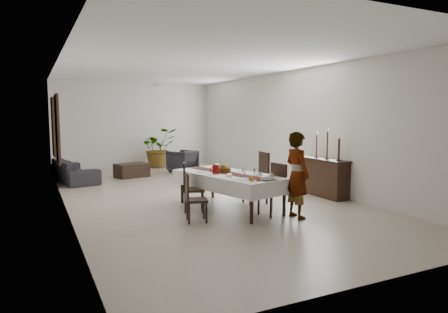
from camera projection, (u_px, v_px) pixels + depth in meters
The scene contains 87 objects.
floor at pixel (192, 193), 10.09m from camera, with size 6.00×12.00×0.00m, color #B0A28C.
ceiling at pixel (191, 65), 9.76m from camera, with size 6.00×12.00×0.02m, color white.
wall_back at pixel (135, 125), 15.30m from camera, with size 6.00×0.02×3.20m, color silver.
wall_front at pixel (381, 148), 4.56m from camera, with size 6.00×0.02×3.20m, color silver.
wall_left at pixel (62, 132), 8.62m from camera, with size 0.02×12.00×3.20m, color silver.
wall_right at pixel (291, 128), 11.23m from camera, with size 0.02×12.00×3.20m, color silver.
dining_table_top at pixel (230, 175), 8.34m from camera, with size 0.99×2.39×0.05m, color black.
table_leg_fl at pixel (252, 205), 7.23m from camera, with size 0.07×0.07×0.70m, color black.
table_leg_fr at pixel (284, 199), 7.79m from camera, with size 0.07×0.07×0.70m, color black.
table_leg_bl at pixel (182, 188), 8.97m from camera, with size 0.07×0.07×0.70m, color black.
table_leg_br at pixel (213, 183), 9.52m from camera, with size 0.07×0.07×0.70m, color black.
tablecloth_top at pixel (230, 174), 8.34m from camera, with size 1.17×2.56×0.01m, color white.
tablecloth_drape_left at pixel (207, 184), 7.98m from camera, with size 0.01×2.56×0.30m, color white.
tablecloth_drape_right at pixel (250, 178), 8.72m from camera, with size 0.01×2.56×0.30m, color white.
tablecloth_drape_near at pixel (274, 189), 7.37m from camera, with size 1.17×0.01×0.30m, color white.
tablecloth_drape_far at pixel (194, 174), 9.33m from camera, with size 1.17×0.01×0.30m, color white.
table_runner at pixel (230, 173), 8.34m from camera, with size 0.35×2.49×0.00m, color #5F251B.
red_pitcher at pixel (216, 169), 8.28m from camera, with size 0.15×0.15×0.20m, color maroon.
pitcher_handle at pixel (213, 169), 8.23m from camera, with size 0.12×0.12×0.02m, color #920B0A.
wine_glass_near at pixel (255, 172), 7.91m from camera, with size 0.07×0.07×0.17m, color silver.
wine_glass_mid at pixel (244, 173), 7.85m from camera, with size 0.07×0.07×0.17m, color silver.
teacup_right at pixel (260, 174), 8.06m from camera, with size 0.09×0.09×0.06m, color silver.
saucer_right at pixel (260, 175), 8.07m from camera, with size 0.15×0.15×0.01m, color silver.
teacup_left at pixel (230, 175), 7.88m from camera, with size 0.09×0.09×0.06m, color white.
saucer_left at pixel (230, 177), 7.88m from camera, with size 0.15×0.15×0.01m, color white.
plate_near_right at pixel (272, 177), 7.86m from camera, with size 0.24×0.24×0.01m, color white.
bread_near_right at pixel (272, 175), 7.85m from camera, with size 0.09×0.09×0.09m, color tan.
plate_near_left at pixel (243, 179), 7.57m from camera, with size 0.24×0.24×0.01m, color white.
plate_far_left at pixel (202, 172), 8.55m from camera, with size 0.24×0.24×0.01m, color white.
serving_tray at pixel (265, 179), 7.53m from camera, with size 0.36×0.36×0.02m, color #3D3E42.
jam_jar_a at pixel (258, 179), 7.37m from camera, with size 0.06×0.06×0.07m, color brown.
jam_jar_b at pixel (252, 179), 7.35m from camera, with size 0.06×0.06×0.07m, color #995116.
jam_jar_c at pixel (250, 178), 7.46m from camera, with size 0.06×0.06×0.07m, color brown.
fruit_basket at pixel (224, 170), 8.55m from camera, with size 0.30×0.30×0.10m, color brown.
fruit_red at pixel (224, 166), 8.58m from camera, with size 0.09×0.09×0.09m, color maroon.
fruit_green at pixel (222, 166), 8.54m from camera, with size 0.08×0.08×0.08m, color #498026.
fruit_yellow at pixel (225, 166), 8.51m from camera, with size 0.08×0.08×0.08m, color gold.
chair_right_near_seat at pixel (271, 193), 7.86m from camera, with size 0.43×0.43×0.05m, color black.
chair_right_near_leg_fl at pixel (284, 205), 7.85m from camera, with size 0.04×0.04×0.43m, color black.
chair_right_near_leg_fr at pixel (272, 202), 8.13m from camera, with size 0.04×0.04×0.43m, color black.
chair_right_near_leg_bl at pixel (271, 207), 7.64m from camera, with size 0.04×0.04×0.43m, color black.
chair_right_near_leg_br at pixel (259, 204), 7.92m from camera, with size 0.04×0.04×0.43m, color black.
chair_right_near_back at pixel (279, 177), 7.95m from camera, with size 0.43×0.04×0.55m, color black.
chair_right_far_seat at pixel (255, 181), 8.92m from camera, with size 0.49×0.49×0.06m, color black.
chair_right_far_leg_fl at pixel (267, 194), 8.83m from camera, with size 0.05×0.05×0.48m, color black.
chair_right_far_leg_fr at pixel (259, 190), 9.20m from camera, with size 0.05×0.05×0.48m, color black.
chair_right_far_leg_bl at pixel (250, 195), 8.70m from camera, with size 0.05×0.05×0.48m, color black.
chair_right_far_leg_br at pixel (243, 192), 9.07m from camera, with size 0.05×0.05×0.48m, color black.
chair_right_far_back at pixel (264, 166), 8.96m from camera, with size 0.49×0.04×0.62m, color black.
chair_left_near_seat at pixel (197, 200), 7.38m from camera, with size 0.39×0.39×0.04m, color black.
chair_left_near_leg_fl at pixel (187, 210), 7.53m from camera, with size 0.04×0.04×0.38m, color black.
chair_left_near_leg_fr at pixel (189, 214), 7.22m from camera, with size 0.04×0.04×0.38m, color black.
chair_left_near_leg_bl at pixel (204, 209), 7.59m from camera, with size 0.04×0.04×0.38m, color black.
chair_left_near_leg_br at pixel (206, 213), 7.28m from camera, with size 0.04×0.04×0.38m, color black.
chair_left_near_back at pixel (187, 186), 7.32m from camera, with size 0.39×0.04×0.49m, color black.
chair_left_far_seat at pixel (194, 190), 8.18m from camera, with size 0.43×0.43×0.05m, color black.
chair_left_far_leg_fl at pixel (185, 199), 8.36m from camera, with size 0.04×0.04×0.42m, color black.
chair_left_far_leg_fr at pixel (185, 203), 8.02m from camera, with size 0.04×0.04×0.42m, color black.
chair_left_far_leg_bl at pixel (202, 199), 8.40m from camera, with size 0.04×0.04×0.42m, color black.
chair_left_far_leg_br at pixel (203, 203), 8.05m from camera, with size 0.04×0.04×0.42m, color black.
chair_left_far_back at pixel (184, 176), 8.13m from camera, with size 0.43×0.04×0.54m, color black.
woman at pixel (297, 175), 7.62m from camera, with size 0.60×0.40×1.66m, color gray.
sideboard_body at pixel (323, 178), 9.76m from camera, with size 0.39×1.48×0.89m, color black.
sideboard_top at pixel (323, 159), 9.71m from camera, with size 0.43×1.54×0.03m, color black.
candlestick_near_base at pixel (339, 160), 9.22m from camera, with size 0.10×0.10×0.03m, color black.
candlestick_near_shaft at pixel (339, 149), 9.19m from camera, with size 0.05×0.05×0.49m, color black.
candlestick_near_candle at pixel (339, 137), 9.16m from camera, with size 0.04×0.04×0.08m, color white.
candlestick_mid_base at pixel (327, 159), 9.57m from camera, with size 0.10×0.10×0.03m, color black.
candlestick_mid_shaft at pixel (328, 145), 9.54m from camera, with size 0.05×0.05×0.64m, color black.
candlestick_mid_candle at pixel (328, 130), 9.50m from camera, with size 0.04×0.04×0.08m, color white.
candlestick_far_base at pixel (317, 157), 9.93m from camera, with size 0.10×0.10×0.03m, color black.
candlestick_far_shaft at pixel (317, 146), 9.90m from camera, with size 0.05×0.05×0.54m, color black.
candlestick_far_candle at pixel (317, 133), 9.86m from camera, with size 0.04×0.04×0.08m, color beige.
sofa at pixel (74, 171), 11.83m from camera, with size 2.23×0.87×0.65m, color #2A272D.
armchair at pixel (183, 161), 13.78m from camera, with size 0.82×0.84×0.77m, color #29262B.
coffee_table at pixel (132, 170), 12.71m from camera, with size 0.98×0.65×0.44m, color black.
potted_plant at pixel (158, 148), 15.06m from camera, with size 1.33×1.15×1.48m, color #235020.
mirror_frame_near at pixel (57, 129), 10.61m from camera, with size 0.06×1.05×1.85m, color black.
mirror_glass_near at pixel (59, 129), 10.63m from camera, with size 0.01×0.90×1.70m, color silver.
mirror_frame_far at pixel (53, 127), 12.49m from camera, with size 0.06×1.05×1.85m, color black.
mirror_glass_far at pixel (54, 127), 12.50m from camera, with size 0.01×0.90×1.70m, color silver.
fan_rod at pixel (156, 79), 12.45m from camera, with size 0.04×0.04×0.20m, color white.
fan_hub at pixel (156, 85), 12.48m from camera, with size 0.16×0.16×0.08m, color silver.
fan_blade_n at pixel (153, 86), 12.79m from camera, with size 0.10×0.55×0.01m, color silver.
fan_blade_s at pixel (159, 84), 12.16m from camera, with size 0.10×0.55×0.01m, color silver.
fan_blade_e at pixel (167, 86), 12.63m from camera, with size 0.55×0.10×0.01m, color silver.
fan_blade_w at pixel (145, 85), 12.32m from camera, with size 0.55×0.10×0.01m, color silver.
Camera 1 is at (-3.60, -9.30, 1.98)m, focal length 32.00 mm.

